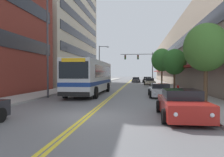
{
  "coord_description": "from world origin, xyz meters",
  "views": [
    {
      "loc": [
        2.45,
        -10.13,
        2.03
      ],
      "look_at": [
        -0.75,
        15.61,
        1.48
      ],
      "focal_mm": 35.0,
      "sensor_mm": 36.0,
      "label": 1
    }
  ],
  "objects": [
    {
      "name": "car_silver_parked_right_end",
      "position": [
        4.3,
        9.45,
        0.55
      ],
      "size": [
        1.99,
        4.19,
        1.17
      ],
      "color": "#B7B7BC",
      "rests_on": "ground_plane"
    },
    {
      "name": "street_lamp_left_far",
      "position": [
        -5.02,
        32.03,
        4.47
      ],
      "size": [
        2.06,
        0.28,
        7.52
      ],
      "color": "#47474C",
      "rests_on": "ground_plane"
    },
    {
      "name": "car_champagne_parked_right_mid",
      "position": [
        4.4,
        31.19,
        0.58
      ],
      "size": [
        2.06,
        4.38,
        1.26
      ],
      "color": "beige",
      "rests_on": "ground_plane"
    },
    {
      "name": "fire_hydrant",
      "position": [
        5.95,
        10.19,
        0.57
      ],
      "size": [
        0.29,
        0.21,
        0.86
      ],
      "color": "red",
      "rests_on": "sidewalk_right"
    },
    {
      "name": "storefront_row_right",
      "position": [
        12.7,
        37.0,
        5.42
      ],
      "size": [
        9.1,
        68.0,
        10.84
      ],
      "color": "gray",
      "rests_on": "ground_plane"
    },
    {
      "name": "office_tower_left",
      "position": [
        -14.7,
        32.58,
        13.76
      ],
      "size": [
        12.08,
        27.76,
        27.51
      ],
      "color": "beige",
      "rests_on": "ground_plane"
    },
    {
      "name": "centre_line",
      "position": [
        0.0,
        37.0,
        0.0
      ],
      "size": [
        0.34,
        106.0,
        0.01
      ],
      "color": "yellow",
      "rests_on": "ground_plane"
    },
    {
      "name": "car_red_parked_right_foreground",
      "position": [
        4.4,
        0.19,
        0.61
      ],
      "size": [
        2.06,
        4.54,
        1.3
      ],
      "color": "maroon",
      "rests_on": "ground_plane"
    },
    {
      "name": "sidewalk_left",
      "position": [
        -6.98,
        37.0,
        0.07
      ],
      "size": [
        2.97,
        106.0,
        0.14
      ],
      "color": "#9E9B96",
      "rests_on": "ground_plane"
    },
    {
      "name": "street_tree_right_far",
      "position": [
        6.49,
        29.7,
        4.51
      ],
      "size": [
        3.71,
        3.71,
        6.42
      ],
      "color": "brown",
      "rests_on": "sidewalk_right"
    },
    {
      "name": "car_black_parked_right_far",
      "position": [
        4.31,
        40.61,
        0.63
      ],
      "size": [
        2.17,
        4.86,
        1.36
      ],
      "color": "black",
      "rests_on": "ground_plane"
    },
    {
      "name": "sidewalk_right",
      "position": [
        6.98,
        37.0,
        0.07
      ],
      "size": [
        2.97,
        106.0,
        0.14
      ],
      "color": "#9E9B96",
      "rests_on": "ground_plane"
    },
    {
      "name": "street_tree_right_near",
      "position": [
        6.75,
        4.7,
        3.73
      ],
      "size": [
        2.84,
        2.84,
        5.17
      ],
      "color": "brown",
      "rests_on": "sidewalk_right"
    },
    {
      "name": "city_bus",
      "position": [
        -2.35,
        11.38,
        1.83
      ],
      "size": [
        2.85,
        11.73,
        3.25
      ],
      "color": "silver",
      "rests_on": "ground_plane"
    },
    {
      "name": "ground_plane",
      "position": [
        0.0,
        37.0,
        0.0
      ],
      "size": [
        240.0,
        240.0,
        0.0
      ],
      "primitive_type": "plane",
      "color": "slate"
    },
    {
      "name": "traffic_signal_mast",
      "position": [
        2.91,
        35.49,
        4.63
      ],
      "size": [
        6.71,
        0.38,
        6.45
      ],
      "color": "#47474C",
      "rests_on": "ground_plane"
    },
    {
      "name": "car_slate_blue_parked_left_near",
      "position": [
        -4.36,
        32.83,
        0.62
      ],
      "size": [
        2.06,
        4.91,
        1.32
      ],
      "color": "#475675",
      "rests_on": "ground_plane"
    },
    {
      "name": "street_lamp_left_near",
      "position": [
        -4.99,
        7.67,
        5.13
      ],
      "size": [
        2.43,
        0.28,
        8.7
      ],
      "color": "#47474C",
      "rests_on": "ground_plane"
    },
    {
      "name": "car_dark_grey_moving_lead",
      "position": [
        1.74,
        41.54,
        0.59
      ],
      "size": [
        2.0,
        4.74,
        1.26
      ],
      "color": "#38383D",
      "rests_on": "ground_plane"
    },
    {
      "name": "street_tree_right_mid",
      "position": [
        6.75,
        17.38,
        3.5
      ],
      "size": [
        2.86,
        2.86,
        4.94
      ],
      "color": "brown",
      "rests_on": "sidewalk_right"
    }
  ]
}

